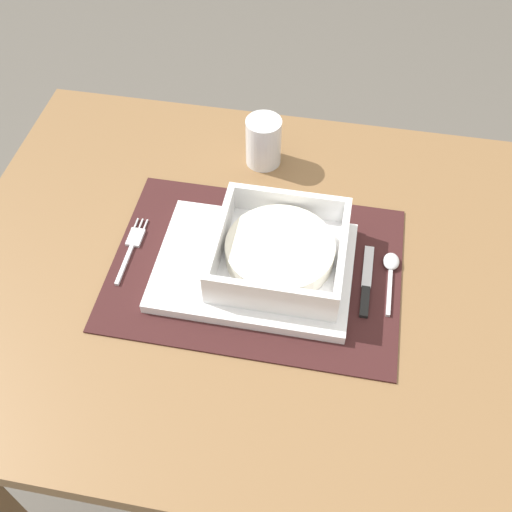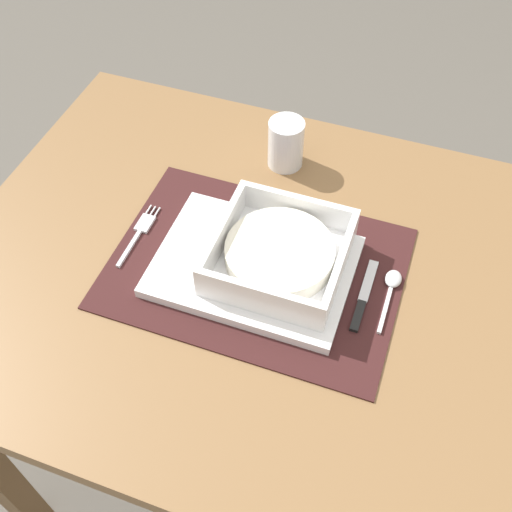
{
  "view_description": "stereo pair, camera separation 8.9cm",
  "coord_description": "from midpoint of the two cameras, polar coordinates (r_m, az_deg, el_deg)",
  "views": [
    {
      "loc": [
        0.07,
        -0.55,
        1.46
      ],
      "look_at": [
        -0.03,
        -0.0,
        0.76
      ],
      "focal_mm": 43.03,
      "sensor_mm": 36.0,
      "label": 1
    },
    {
      "loc": [
        0.16,
        -0.52,
        1.46
      ],
      "look_at": [
        -0.03,
        -0.0,
        0.76
      ],
      "focal_mm": 43.03,
      "sensor_mm": 36.0,
      "label": 2
    }
  ],
  "objects": [
    {
      "name": "ground_plane",
      "position": [
        1.56,
        2.75,
        -18.2
      ],
      "size": [
        6.0,
        6.0,
        0.0
      ],
      "primitive_type": "plane",
      "color": "#59544C"
    },
    {
      "name": "dining_table",
      "position": [
        1.0,
        4.11,
        -5.46
      ],
      "size": [
        0.98,
        0.72,
        0.73
      ],
      "color": "brown",
      "rests_on": "ground"
    },
    {
      "name": "placemat",
      "position": [
        0.91,
        2.79,
        -1.29
      ],
      "size": [
        0.43,
        0.31,
        0.0
      ],
      "primitive_type": "cube",
      "color": "#381919",
      "rests_on": "dining_table"
    },
    {
      "name": "serving_plate",
      "position": [
        0.9,
        2.62,
        -1.15
      ],
      "size": [
        0.29,
        0.21,
        0.02
      ],
      "primitive_type": "cube",
      "color": "white",
      "rests_on": "placemat"
    },
    {
      "name": "porridge_bowl",
      "position": [
        0.88,
        5.08,
        -0.06
      ],
      "size": [
        0.19,
        0.19,
        0.06
      ],
      "color": "white",
      "rests_on": "serving_plate"
    },
    {
      "name": "fork",
      "position": [
        0.96,
        -8.12,
        2.2
      ],
      "size": [
        0.02,
        0.13,
        0.0
      ],
      "rotation": [
        0.0,
        0.0,
        -0.07
      ],
      "color": "silver",
      "rests_on": "placemat"
    },
    {
      "name": "spoon",
      "position": [
        0.92,
        15.24,
        -2.8
      ],
      "size": [
        0.02,
        0.11,
        0.01
      ],
      "rotation": [
        0.0,
        0.0,
        -0.03
      ],
      "color": "silver",
      "rests_on": "placemat"
    },
    {
      "name": "butter_knife",
      "position": [
        0.89,
        12.74,
        -4.13
      ],
      "size": [
        0.01,
        0.13,
        0.01
      ],
      "rotation": [
        0.0,
        0.0,
        -0.05
      ],
      "color": "black",
      "rests_on": "placemat"
    },
    {
      "name": "drinking_glass",
      "position": [
        1.05,
        5.25,
        10.02
      ],
      "size": [
        0.06,
        0.06,
        0.09
      ],
      "color": "white",
      "rests_on": "dining_table"
    }
  ]
}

